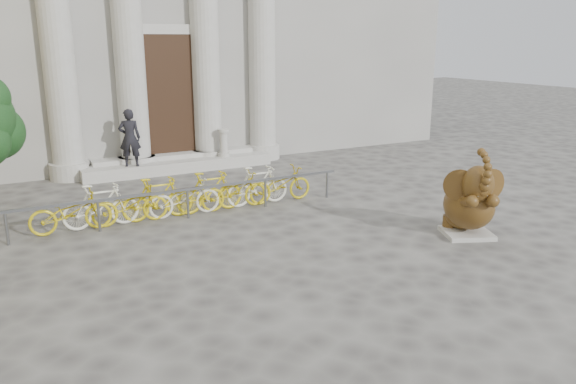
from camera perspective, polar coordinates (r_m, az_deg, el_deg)
ground at (r=10.09m, az=5.04°, el=-8.44°), size 80.00×80.00×0.00m
entrance_steps at (r=18.27m, az=-11.12°, el=2.75°), size 6.00×1.20×0.36m
elephant_statue at (r=12.37m, az=17.99°, el=-1.16°), size 1.32×1.55×1.95m
bike_rack at (r=13.44m, az=-10.50°, el=-0.30°), size 8.00×0.53×1.00m
pedestrian at (r=17.38m, az=-15.79°, el=5.32°), size 0.72×0.57×1.72m
balustrade_post at (r=18.34m, az=-6.56°, el=4.87°), size 0.37×0.37×0.90m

